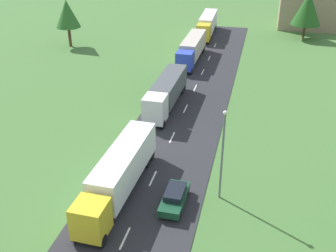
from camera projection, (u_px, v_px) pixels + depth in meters
truck_second at (120, 172)px, 34.64m from camera, size 2.87×13.61×3.66m
truck_third at (166, 92)px, 50.28m from camera, size 2.62×12.86×3.50m
truck_fourth at (192, 48)px, 65.91m from camera, size 2.56×13.42×3.60m
truck_fifth at (207, 24)px, 79.74m from camera, size 2.84×13.67×3.75m
car_fourth at (175, 197)px, 33.72m from camera, size 1.84×4.47×1.45m
lamppost_second at (223, 151)px, 32.93m from camera, size 0.36×0.36×8.23m
tree_pine at (67, 14)px, 71.45m from camera, size 4.31×4.31×8.22m
tree_ash at (307, 9)px, 75.83m from camera, size 5.47×5.47×8.71m
distant_building at (312, 5)px, 84.93m from camera, size 13.00×10.39×8.67m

